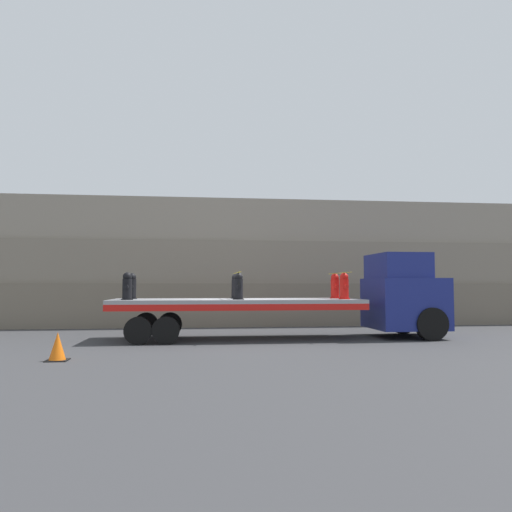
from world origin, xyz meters
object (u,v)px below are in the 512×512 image
fire_hydrant_black_far_1 (236,286)px  fire_hydrant_black_far_0 (132,286)px  traffic_cone (58,347)px  fire_hydrant_red_far_2 (335,286)px  fire_hydrant_black_near_0 (127,286)px  fire_hydrant_red_near_2 (344,286)px  truck_cab (405,295)px  fire_hydrant_black_near_1 (238,286)px  flatbed_trailer (218,307)px

fire_hydrant_black_far_1 → fire_hydrant_black_far_0: bearing=180.0°
fire_hydrant_black_far_1 → traffic_cone: 6.77m
fire_hydrant_black_far_1 → fire_hydrant_red_far_2: size_ratio=1.00×
fire_hydrant_black_near_0 → traffic_cone: bearing=-106.6°
fire_hydrant_black_far_1 → fire_hydrant_red_near_2: size_ratio=1.00×
truck_cab → fire_hydrant_red_far_2: 2.43m
fire_hydrant_black_near_1 → flatbed_trailer: bearing=137.9°
truck_cab → fire_hydrant_red_far_2: size_ratio=3.30×
fire_hydrant_black_far_0 → fire_hydrant_red_near_2: 7.09m
fire_hydrant_black_near_0 → fire_hydrant_red_far_2: 7.09m
fire_hydrant_black_far_1 → traffic_cone: bearing=-133.9°
fire_hydrant_red_near_2 → traffic_cone: bearing=-155.7°
flatbed_trailer → fire_hydrant_black_near_1: bearing=-42.1°
truck_cab → fire_hydrant_red_far_2: truck_cab is taller
fire_hydrant_black_far_1 → traffic_cone: (-4.59, -4.77, -1.41)m
fire_hydrant_black_near_1 → fire_hydrant_red_far_2: bearing=17.6°
fire_hydrant_red_far_2 → traffic_cone: size_ratio=1.29×
flatbed_trailer → traffic_cone: flatbed_trailer is taller
fire_hydrant_black_far_1 → fire_hydrant_red_near_2: (3.50, -1.11, 0.00)m
truck_cab → flatbed_trailer: (-6.46, 0.00, -0.37)m
fire_hydrant_red_near_2 → fire_hydrant_black_near_0: bearing=180.0°
flatbed_trailer → fire_hydrant_red_near_2: size_ratio=9.46×
truck_cab → flatbed_trailer: bearing=180.0°
flatbed_trailer → fire_hydrant_black_far_1: (0.61, 0.55, 0.69)m
truck_cab → flatbed_trailer: 6.47m
fire_hydrant_black_near_1 → fire_hydrant_red_near_2: size_ratio=1.00×
truck_cab → fire_hydrant_black_far_0: bearing=176.6°
fire_hydrant_red_near_2 → traffic_cone: size_ratio=1.29×
flatbed_trailer → fire_hydrant_black_far_0: size_ratio=9.46×
traffic_cone → fire_hydrant_black_near_1: bearing=38.5°
fire_hydrant_black_near_1 → fire_hydrant_red_far_2: (3.50, 1.11, 0.00)m
fire_hydrant_black_near_0 → fire_hydrant_black_near_1: size_ratio=1.00×
traffic_cone → fire_hydrant_black_near_0: bearing=73.4°
fire_hydrant_black_near_1 → traffic_cone: 6.04m
truck_cab → fire_hydrant_red_near_2: bearing=-166.7°
fire_hydrant_red_far_2 → fire_hydrant_black_near_1: bearing=-162.4°
truck_cab → fire_hydrant_black_near_0: bearing=-176.6°
fire_hydrant_black_far_0 → fire_hydrant_red_far_2: bearing=0.0°
fire_hydrant_black_near_1 → traffic_cone: (-4.59, -3.66, -1.41)m
fire_hydrant_black_far_1 → fire_hydrant_red_far_2: (3.50, 0.00, 0.00)m
fire_hydrant_black_near_1 → traffic_cone: fire_hydrant_black_near_1 is taller
fire_hydrant_black_near_0 → fire_hydrant_black_far_0: size_ratio=1.00×
flatbed_trailer → fire_hydrant_red_far_2: bearing=7.7°
flatbed_trailer → fire_hydrant_red_near_2: fire_hydrant_red_near_2 is taller
flatbed_trailer → fire_hydrant_black_near_0: 3.02m
flatbed_trailer → fire_hydrant_black_far_1: 1.08m
fire_hydrant_black_far_1 → fire_hydrant_black_near_1: bearing=-90.0°
truck_cab → fire_hydrant_black_near_1: (-5.85, -0.55, 0.31)m
fire_hydrant_black_near_0 → fire_hydrant_red_far_2: (7.00, 1.11, 0.00)m
fire_hydrant_red_near_2 → fire_hydrant_red_far_2: 1.11m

